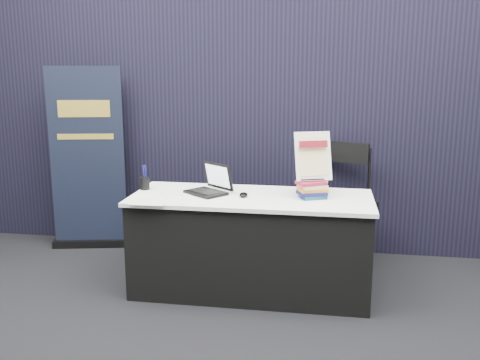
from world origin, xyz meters
name	(u,v)px	position (x,y,z in m)	size (l,w,h in m)	color
floor	(239,322)	(0.00, 0.00, 0.00)	(8.00, 8.00, 0.00)	black
wall_back	(288,63)	(0.00, 4.00, 1.75)	(8.00, 0.02, 3.50)	#ADABA3
drape_partition	(268,122)	(0.00, 1.60, 1.20)	(6.00, 0.08, 2.40)	black
display_table	(251,243)	(0.00, 0.55, 0.38)	(1.80, 0.75, 0.75)	black
laptop	(207,186)	(-0.35, 0.59, 0.80)	(0.36, 0.39, 0.23)	black
mouse	(244,195)	(-0.05, 0.51, 0.77)	(0.06, 0.10, 0.03)	black
brochure_left	(149,202)	(-0.69, 0.24, 0.75)	(0.26, 0.18, 0.00)	silver
brochure_mid	(171,201)	(-0.55, 0.30, 0.75)	(0.26, 0.19, 0.00)	silver
brochure_right	(180,193)	(-0.56, 0.56, 0.75)	(0.28, 0.20, 0.00)	silver
pen_cup	(145,183)	(-0.86, 0.63, 0.80)	(0.08, 0.08, 0.10)	black
book_stack_tall	(312,190)	(0.45, 0.56, 0.81)	(0.23, 0.21, 0.13)	#18515B
book_stack_short	(314,185)	(0.46, 0.77, 0.81)	(0.22, 0.18, 0.11)	#22804C
info_sign	(313,157)	(0.45, 0.59, 1.05)	(0.29, 0.19, 0.37)	black
pullup_banner	(88,169)	(-1.66, 1.32, 0.76)	(0.73, 0.25, 1.71)	black
stacking_chair	(342,199)	(0.69, 1.21, 0.59)	(0.63, 0.64, 1.06)	black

